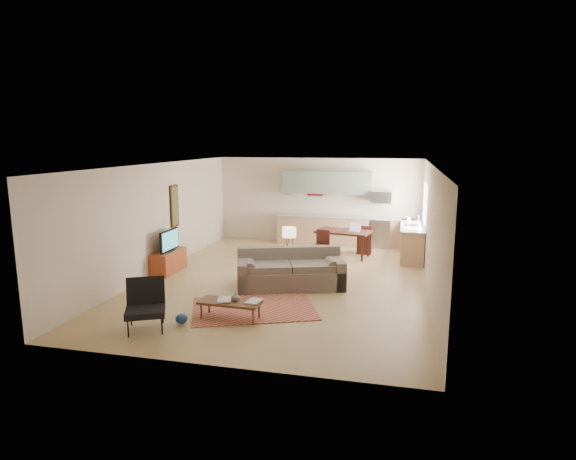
% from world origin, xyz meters
% --- Properties ---
extents(room, '(9.00, 9.00, 9.00)m').
position_xyz_m(room, '(0.00, 0.00, 1.35)').
color(room, tan).
rests_on(room, ground).
extents(kitchen_counter_back, '(4.26, 0.64, 0.92)m').
position_xyz_m(kitchen_counter_back, '(0.90, 4.18, 0.46)').
color(kitchen_counter_back, tan).
rests_on(kitchen_counter_back, ground).
extents(kitchen_counter_right, '(0.64, 2.26, 0.92)m').
position_xyz_m(kitchen_counter_right, '(2.93, 3.00, 0.46)').
color(kitchen_counter_right, tan).
rests_on(kitchen_counter_right, ground).
extents(kitchen_range, '(0.62, 0.62, 0.90)m').
position_xyz_m(kitchen_range, '(2.00, 4.18, 0.45)').
color(kitchen_range, '#A5A8AD').
rests_on(kitchen_range, ground).
extents(kitchen_microwave, '(0.62, 0.40, 0.35)m').
position_xyz_m(kitchen_microwave, '(2.00, 4.20, 1.55)').
color(kitchen_microwave, '#A5A8AD').
rests_on(kitchen_microwave, room).
extents(upper_cabinets, '(2.80, 0.34, 0.70)m').
position_xyz_m(upper_cabinets, '(0.30, 4.33, 1.95)').
color(upper_cabinets, slate).
rests_on(upper_cabinets, room).
extents(window_right, '(0.02, 1.40, 1.05)m').
position_xyz_m(window_right, '(3.23, 3.00, 1.55)').
color(window_right, white).
rests_on(window_right, room).
extents(wall_art_left, '(0.06, 0.42, 1.10)m').
position_xyz_m(wall_art_left, '(-3.21, 0.90, 1.55)').
color(wall_art_left, olive).
rests_on(wall_art_left, room).
extents(triptych, '(1.70, 0.04, 0.50)m').
position_xyz_m(triptych, '(-0.10, 4.47, 1.75)').
color(triptych, '#F5E2C2').
rests_on(triptych, room).
extents(rug, '(2.80, 2.41, 0.02)m').
position_xyz_m(rug, '(-0.13, -2.06, 0.01)').
color(rug, maroon).
rests_on(rug, floor).
extents(sofa, '(2.67, 1.79, 0.85)m').
position_xyz_m(sofa, '(0.25, -0.54, 0.43)').
color(sofa, '#6B5F55').
rests_on(sofa, floor).
extents(coffee_table, '(1.17, 0.51, 0.35)m').
position_xyz_m(coffee_table, '(-0.39, -2.67, 0.17)').
color(coffee_table, '#4E2F1C').
rests_on(coffee_table, floor).
extents(book_a, '(0.42, 0.46, 0.03)m').
position_xyz_m(book_a, '(-0.63, -2.71, 0.36)').
color(book_a, maroon).
rests_on(book_a, coffee_table).
extents(book_b, '(0.35, 0.41, 0.03)m').
position_xyz_m(book_b, '(-0.07, -2.59, 0.36)').
color(book_b, navy).
rests_on(book_b, coffee_table).
extents(vase, '(0.21, 0.21, 0.16)m').
position_xyz_m(vase, '(-0.30, -2.63, 0.42)').
color(vase, black).
rests_on(vase, coffee_table).
extents(armchair, '(1.02, 1.02, 0.87)m').
position_xyz_m(armchair, '(-1.64, -3.49, 0.44)').
color(armchair, black).
rests_on(armchair, floor).
extents(tv_credenza, '(0.45, 1.17, 0.54)m').
position_xyz_m(tv_credenza, '(-3.01, 0.04, 0.27)').
color(tv_credenza, maroon).
rests_on(tv_credenza, floor).
extents(tv, '(0.09, 0.90, 0.54)m').
position_xyz_m(tv, '(-2.96, 0.04, 0.81)').
color(tv, black).
rests_on(tv, tv_credenza).
extents(console_table, '(0.69, 0.58, 0.68)m').
position_xyz_m(console_table, '(0.02, 0.34, 0.34)').
color(console_table, '#33140E').
rests_on(console_table, floor).
extents(table_lamp, '(0.42, 0.42, 0.55)m').
position_xyz_m(table_lamp, '(0.02, 0.34, 0.95)').
color(table_lamp, beige).
rests_on(table_lamp, console_table).
extents(dining_table, '(1.62, 1.12, 0.75)m').
position_xyz_m(dining_table, '(1.05, 2.65, 0.38)').
color(dining_table, '#33140E').
rests_on(dining_table, floor).
extents(dining_chair_near, '(0.49, 0.50, 0.83)m').
position_xyz_m(dining_chair_near, '(0.49, 2.10, 0.41)').
color(dining_chair_near, '#33140E').
rests_on(dining_chair_near, floor).
extents(dining_chair_far, '(0.42, 0.44, 0.86)m').
position_xyz_m(dining_chair_far, '(1.61, 3.19, 0.43)').
color(dining_chair_far, '#33140E').
rests_on(dining_chair_far, floor).
extents(laptop, '(0.38, 0.33, 0.24)m').
position_xyz_m(laptop, '(1.34, 2.55, 0.87)').
color(laptop, '#A5A8AD').
rests_on(laptop, dining_table).
extents(soap_bottle, '(0.11, 0.11, 0.19)m').
position_xyz_m(soap_bottle, '(2.83, 3.49, 1.02)').
color(soap_bottle, '#F5E2C2').
rests_on(soap_bottle, kitchen_counter_right).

